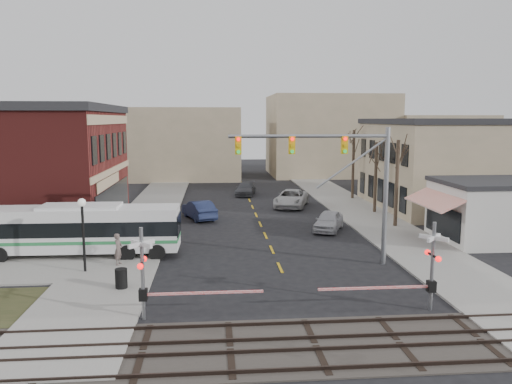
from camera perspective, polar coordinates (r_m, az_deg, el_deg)
ground at (r=27.05m, az=3.33°, el=-9.87°), size 160.00×160.00×0.00m
sidewalk_west at (r=46.56m, az=-11.95°, el=-2.23°), size 5.00×60.00×0.12m
sidewalk_east at (r=48.06m, az=11.16°, el=-1.88°), size 5.00×60.00×0.12m
ballast_strip at (r=19.71m, az=6.80°, el=-16.99°), size 160.00×5.00×0.06m
rail_tracks at (r=19.67m, az=6.81°, el=-16.75°), size 160.00×3.91×0.14m
tan_building at (r=52.38m, az=24.57°, el=2.99°), size 20.30×15.30×8.50m
awning_shop at (r=38.47m, az=26.01°, el=-1.92°), size 9.74×6.20×4.30m
tree_east_a at (r=40.35m, az=15.79°, el=0.97°), size 0.28×0.28×6.75m
tree_east_b at (r=46.09m, az=13.51°, el=1.65°), size 0.28×0.28×6.30m
tree_east_c at (r=53.71m, az=11.05°, el=3.13°), size 0.28×0.28×7.20m
transit_bus at (r=32.64m, az=-19.33°, el=-4.00°), size 11.98×2.84×3.07m
traffic_signal_mast at (r=28.76m, az=9.84°, el=2.73°), size 9.19×0.30×8.00m
rr_crossing_west at (r=21.68m, az=-11.71°, el=-9.22°), size 5.60×1.36×4.00m
rr_crossing_east at (r=23.38m, az=18.54°, el=-8.19°), size 5.60×1.36×4.00m
street_lamp at (r=28.74m, az=-19.21°, el=-2.95°), size 0.44×0.44×4.07m
trash_bin at (r=25.99m, az=-15.15°, el=-9.50°), size 0.60×0.60×0.98m
car_a at (r=38.55m, az=8.30°, el=-3.27°), size 3.41×4.74×1.50m
car_b at (r=42.78m, az=-6.53°, el=-2.02°), size 3.26×5.13×1.60m
car_c at (r=48.47m, az=4.05°, el=-0.74°), size 4.46×6.50×1.65m
car_d at (r=55.93m, az=-1.22°, el=0.36°), size 2.84×5.08×1.39m
pedestrian_near at (r=29.96m, az=-15.46°, el=-6.30°), size 0.56×0.74×1.82m
pedestrian_far at (r=35.57m, az=-16.08°, el=-4.25°), size 0.95×0.91×1.55m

